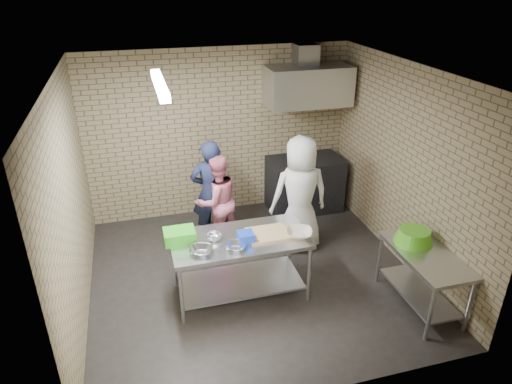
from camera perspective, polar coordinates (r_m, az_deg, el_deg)
floor at (r=6.29m, az=-0.40°, el=-10.34°), size 4.20×4.20×0.00m
ceiling at (r=5.16m, az=-0.49°, el=14.52°), size 4.20×4.20×0.00m
back_wall at (r=7.40m, az=-4.51°, el=7.23°), size 4.20×0.06×2.70m
front_wall at (r=3.97m, az=7.26°, el=-11.12°), size 4.20×0.06×2.70m
left_wall at (r=5.49m, az=-22.10°, el=-1.71°), size 0.06×4.00×2.70m
right_wall at (r=6.42m, az=18.00°, el=2.95°), size 0.06×4.00×2.70m
prep_table at (r=5.76m, az=-1.98°, el=-9.19°), size 1.65×0.82×0.82m
side_counter at (r=5.94m, az=19.84°, el=-10.15°), size 0.60×1.20×0.75m
stove at (r=7.79m, az=6.02°, el=0.99°), size 1.20×0.70×0.90m
range_hood at (r=7.29m, az=6.49°, el=12.97°), size 1.30×0.60×0.60m
hood_duct at (r=7.34m, az=6.23°, el=16.66°), size 0.35×0.30×0.30m
wall_shelf at (r=7.61m, az=8.04°, el=12.06°), size 0.80×0.20×0.04m
fluorescent_fixture at (r=5.02m, az=-11.88°, el=12.94°), size 0.10×1.25×0.08m
green_crate at (r=5.50m, az=-9.48°, el=-5.38°), size 0.37×0.27×0.15m
blue_tub at (r=5.43m, az=-1.28°, el=-5.64°), size 0.18×0.18×0.12m
cutting_board at (r=5.58m, az=1.51°, el=-5.19°), size 0.50×0.38×0.03m
mixing_bowl_a at (r=5.27m, az=-6.86°, el=-7.25°), size 0.33×0.33×0.06m
mixing_bowl_b at (r=5.51m, az=-5.22°, el=-5.59°), size 0.25×0.25×0.06m
mixing_bowl_c at (r=5.31m, az=-2.54°, el=-6.80°), size 0.30×0.30×0.06m
ceramic_bowl at (r=5.57m, az=5.37°, el=-5.11°), size 0.40×0.40×0.08m
green_basin at (r=5.85m, az=19.02°, el=-5.20°), size 0.46×0.46×0.17m
bottle_red at (r=7.50m, az=6.29°, el=12.80°), size 0.07×0.07×0.18m
bottle_green at (r=7.65m, az=9.14°, el=12.79°), size 0.06×0.06×0.15m
man_navy at (r=6.70m, az=-5.61°, el=-0.05°), size 0.62×0.44×1.60m
woman_pink at (r=6.65m, az=-4.89°, el=-1.11°), size 0.82×0.73×1.41m
woman_white at (r=6.51m, az=5.46°, el=-0.29°), size 0.85×0.57×1.71m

